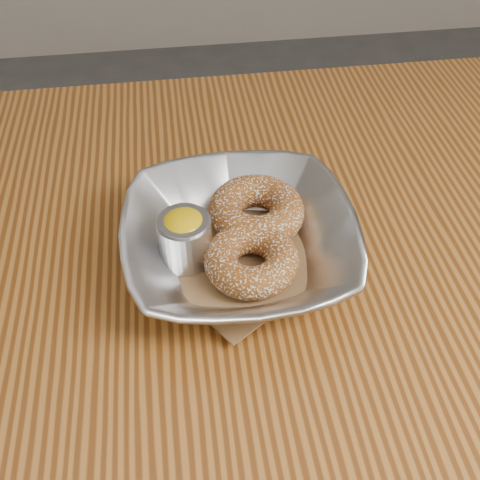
{
  "coord_description": "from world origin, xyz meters",
  "views": [
    {
      "loc": [
        -0.11,
        -0.31,
        1.15
      ],
      "look_at": [
        -0.06,
        0.05,
        0.78
      ],
      "focal_mm": 42.0,
      "sensor_mm": 36.0,
      "label": 1
    }
  ],
  "objects": [
    {
      "name": "serving_bowl",
      "position": [
        -0.06,
        0.05,
        0.78
      ],
      "size": [
        0.22,
        0.22,
        0.05
      ],
      "primitive_type": "imported",
      "color": "#B1B4B8",
      "rests_on": "table"
    },
    {
      "name": "table",
      "position": [
        0.0,
        0.0,
        0.65
      ],
      "size": [
        1.2,
        0.8,
        0.75
      ],
      "color": "brown",
      "rests_on": "ground_plane"
    },
    {
      "name": "parchment",
      "position": [
        -0.06,
        0.05,
        0.76
      ],
      "size": [
        0.2,
        0.2,
        0.0
      ],
      "primitive_type": "cube",
      "rotation": [
        0.0,
        0.0,
        0.59
      ],
      "color": "brown",
      "rests_on": "table"
    },
    {
      "name": "donut_front",
      "position": [
        -0.06,
        0.02,
        0.78
      ],
      "size": [
        0.09,
        0.09,
        0.03
      ],
      "primitive_type": "torus",
      "rotation": [
        0.0,
        0.0,
        -0.09
      ],
      "color": "brown",
      "rests_on": "parchment"
    },
    {
      "name": "ramekin",
      "position": [
        -0.11,
        0.05,
        0.79
      ],
      "size": [
        0.05,
        0.05,
        0.06
      ],
      "color": "#B1B4B8",
      "rests_on": "table"
    },
    {
      "name": "donut_back",
      "position": [
        -0.04,
        0.09,
        0.78
      ],
      "size": [
        0.1,
        0.1,
        0.03
      ],
      "primitive_type": "torus",
      "rotation": [
        0.0,
        0.0,
        0.03
      ],
      "color": "brown",
      "rests_on": "parchment"
    }
  ]
}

